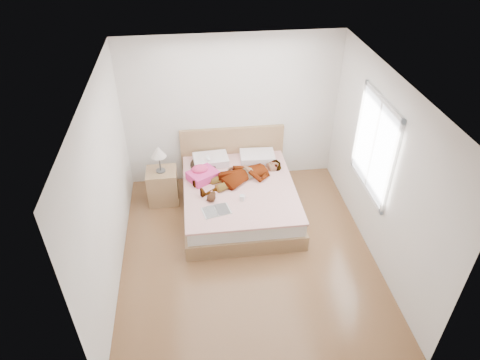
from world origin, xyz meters
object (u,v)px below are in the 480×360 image
(magazine, at_px, (216,211))
(coffee_mug, at_px, (242,198))
(bed, at_px, (239,195))
(phone, at_px, (208,158))
(towel, at_px, (202,174))
(woman, at_px, (241,173))
(plush_toy, at_px, (212,197))
(nightstand, at_px, (162,184))

(magazine, relative_size, coffee_mug, 3.97)
(bed, distance_m, magazine, 0.81)
(phone, bearing_deg, towel, -130.93)
(woman, xyz_separation_m, towel, (-0.62, 0.07, -0.01))
(phone, xyz_separation_m, towel, (-0.12, -0.33, -0.08))
(magazine, bearing_deg, coffee_mug, 27.78)
(phone, distance_m, bed, 0.80)
(plush_toy, bearing_deg, towel, 100.89)
(magazine, height_order, nightstand, nightstand)
(woman, xyz_separation_m, nightstand, (-1.28, 0.24, -0.27))
(woman, xyz_separation_m, phone, (-0.50, 0.40, 0.07))
(woman, distance_m, nightstand, 1.33)
(bed, distance_m, plush_toy, 0.66)
(bed, height_order, plush_toy, bed)
(bed, relative_size, nightstand, 1.98)
(coffee_mug, xyz_separation_m, plush_toy, (-0.46, 0.06, 0.02))
(magazine, bearing_deg, bed, 58.20)
(woman, bearing_deg, magazine, -52.04)
(towel, distance_m, plush_toy, 0.58)
(plush_toy, height_order, nightstand, nightstand)
(phone, bearing_deg, nightstand, 170.06)
(coffee_mug, bearing_deg, bed, 90.32)
(towel, distance_m, coffee_mug, 0.85)
(bed, relative_size, towel, 3.70)
(towel, distance_m, magazine, 0.86)
(towel, bearing_deg, coffee_mug, -47.85)
(coffee_mug, relative_size, nightstand, 0.11)
(phone, distance_m, plush_toy, 0.91)
(phone, relative_size, bed, 0.04)
(magazine, distance_m, nightstand, 1.32)
(phone, relative_size, nightstand, 0.09)
(towel, relative_size, coffee_mug, 4.95)
(phone, xyz_separation_m, coffee_mug, (0.45, -0.96, -0.13))
(towel, bearing_deg, magazine, -79.30)
(woman, xyz_separation_m, bed, (-0.05, -0.12, -0.34))
(towel, height_order, coffee_mug, towel)
(bed, bearing_deg, nightstand, 163.68)
(towel, relative_size, nightstand, 0.53)
(magazine, bearing_deg, nightstand, 128.98)
(phone, relative_size, magazine, 0.21)
(towel, height_order, nightstand, nightstand)
(phone, relative_size, towel, 0.17)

